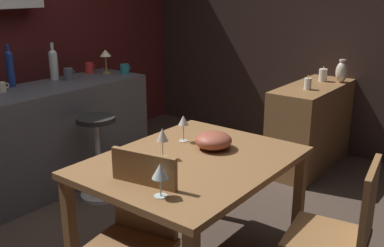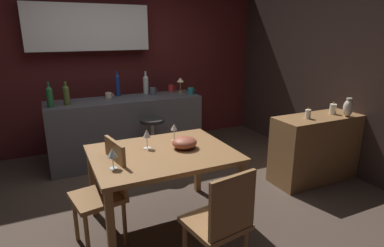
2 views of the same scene
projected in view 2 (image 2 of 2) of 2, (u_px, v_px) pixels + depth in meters
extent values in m
plane|color=#47382D|center=(157.00, 201.00, 3.46)|extent=(9.00, 9.00, 0.00)
cube|color=#4C1919|center=(110.00, 65.00, 4.92)|extent=(5.20, 0.10, 2.60)
cube|color=white|center=(88.00, 28.00, 4.54)|extent=(1.70, 0.32, 0.64)
cube|color=#33231E|center=(320.00, 68.00, 4.41)|extent=(0.10, 4.40, 2.60)
cube|color=olive|center=(162.00, 154.00, 2.88)|extent=(1.26, 0.98, 0.04)
cube|color=olive|center=(93.00, 183.00, 3.13)|extent=(0.06, 0.06, 0.70)
cube|color=olive|center=(198.00, 163.00, 3.60)|extent=(0.06, 0.06, 0.70)
cube|color=olive|center=(111.00, 232.00, 2.36)|extent=(0.06, 0.06, 0.70)
cube|color=olive|center=(241.00, 198.00, 2.84)|extent=(0.06, 0.06, 0.70)
cube|color=#4C4C51|center=(127.00, 129.00, 4.51)|extent=(2.10, 0.60, 0.90)
cube|color=olive|center=(315.00, 148.00, 3.89)|extent=(1.10, 0.44, 0.82)
cube|color=olive|center=(98.00, 197.00, 2.66)|extent=(0.46, 0.46, 0.04)
cube|color=olive|center=(116.00, 167.00, 2.70)|extent=(0.10, 0.38, 0.47)
cylinder|color=olive|center=(87.00, 238.00, 2.51)|extent=(0.04, 0.04, 0.43)
cylinder|color=olive|center=(76.00, 219.00, 2.76)|extent=(0.04, 0.04, 0.43)
cylinder|color=olive|center=(125.00, 224.00, 2.69)|extent=(0.04, 0.04, 0.43)
cylinder|color=olive|center=(111.00, 208.00, 2.94)|extent=(0.04, 0.04, 0.43)
cube|color=olive|center=(215.00, 223.00, 2.29)|extent=(0.46, 0.46, 0.04)
cube|color=olive|center=(233.00, 207.00, 2.09)|extent=(0.38, 0.09, 0.45)
cylinder|color=olive|center=(185.00, 247.00, 2.40)|extent=(0.04, 0.04, 0.43)
cylinder|color=olive|center=(218.00, 233.00, 2.57)|extent=(0.04, 0.04, 0.43)
cylinder|color=#262323|center=(152.00, 120.00, 4.08)|extent=(0.32, 0.32, 0.04)
cylinder|color=silver|center=(153.00, 145.00, 4.17)|extent=(0.04, 0.04, 0.67)
cylinder|color=silver|center=(154.00, 168.00, 4.27)|extent=(0.34, 0.34, 0.03)
cylinder|color=silver|center=(113.00, 168.00, 2.52)|extent=(0.07, 0.07, 0.00)
cylinder|color=silver|center=(113.00, 163.00, 2.51)|extent=(0.01, 0.01, 0.09)
cone|color=silver|center=(112.00, 153.00, 2.49)|extent=(0.08, 0.08, 0.07)
cylinder|color=silver|center=(174.00, 140.00, 3.17)|extent=(0.06, 0.06, 0.00)
cylinder|color=silver|center=(174.00, 135.00, 3.15)|extent=(0.01, 0.01, 0.11)
cone|color=silver|center=(174.00, 127.00, 3.13)|extent=(0.07, 0.07, 0.06)
cylinder|color=silver|center=(147.00, 148.00, 2.96)|extent=(0.07, 0.07, 0.00)
cylinder|color=silver|center=(147.00, 143.00, 2.95)|extent=(0.01, 0.01, 0.10)
cone|color=silver|center=(147.00, 133.00, 2.92)|extent=(0.07, 0.07, 0.08)
ellipsoid|color=#9E4C38|center=(184.00, 143.00, 2.95)|extent=(0.23, 0.23, 0.11)
cylinder|color=#1E592D|center=(50.00, 99.00, 3.86)|extent=(0.08, 0.08, 0.21)
sphere|color=#1E592D|center=(49.00, 90.00, 3.83)|extent=(0.08, 0.08, 0.08)
cylinder|color=#1E592D|center=(48.00, 85.00, 3.82)|extent=(0.03, 0.03, 0.08)
cylinder|color=#475623|center=(66.00, 97.00, 3.97)|extent=(0.08, 0.08, 0.21)
sphere|color=#475623|center=(66.00, 89.00, 3.94)|extent=(0.08, 0.08, 0.08)
cylinder|color=#475623|center=(65.00, 84.00, 3.93)|extent=(0.03, 0.03, 0.07)
cylinder|color=navy|center=(118.00, 86.00, 4.53)|extent=(0.07, 0.07, 0.27)
sphere|color=navy|center=(117.00, 77.00, 4.49)|extent=(0.07, 0.07, 0.07)
cylinder|color=navy|center=(117.00, 73.00, 4.48)|extent=(0.03, 0.03, 0.07)
cylinder|color=silver|center=(146.00, 86.00, 4.68)|extent=(0.08, 0.08, 0.23)
sphere|color=silver|center=(146.00, 78.00, 4.65)|extent=(0.08, 0.08, 0.08)
cylinder|color=silver|center=(145.00, 74.00, 4.63)|extent=(0.03, 0.03, 0.08)
cylinder|color=teal|center=(191.00, 91.00, 4.68)|extent=(0.09, 0.09, 0.09)
torus|color=teal|center=(194.00, 90.00, 4.70)|extent=(0.05, 0.01, 0.05)
cylinder|color=#515660|center=(153.00, 91.00, 4.62)|extent=(0.08, 0.08, 0.11)
torus|color=#515660|center=(156.00, 91.00, 4.65)|extent=(0.05, 0.01, 0.05)
cylinder|color=red|center=(171.00, 89.00, 4.85)|extent=(0.08, 0.08, 0.11)
torus|color=red|center=(174.00, 88.00, 4.87)|extent=(0.05, 0.01, 0.05)
cylinder|color=beige|center=(108.00, 95.00, 4.40)|extent=(0.08, 0.08, 0.08)
torus|color=beige|center=(112.00, 95.00, 4.42)|extent=(0.05, 0.01, 0.05)
cylinder|color=#A58447|center=(180.00, 92.00, 4.78)|extent=(0.08, 0.08, 0.02)
cylinder|color=#A58447|center=(180.00, 87.00, 4.76)|extent=(0.02, 0.02, 0.15)
cone|color=beige|center=(180.00, 80.00, 4.73)|extent=(0.11, 0.11, 0.07)
cylinder|color=white|center=(333.00, 109.00, 3.86)|extent=(0.08, 0.08, 0.12)
ellipsoid|color=yellow|center=(334.00, 103.00, 3.84)|extent=(0.01, 0.01, 0.03)
cylinder|color=white|center=(308.00, 114.00, 3.66)|extent=(0.06, 0.06, 0.11)
ellipsoid|color=yellow|center=(309.00, 109.00, 3.64)|extent=(0.01, 0.01, 0.03)
ellipsoid|color=beige|center=(348.00, 108.00, 3.74)|extent=(0.11, 0.11, 0.20)
cylinder|color=beige|center=(349.00, 99.00, 3.70)|extent=(0.06, 0.06, 0.02)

